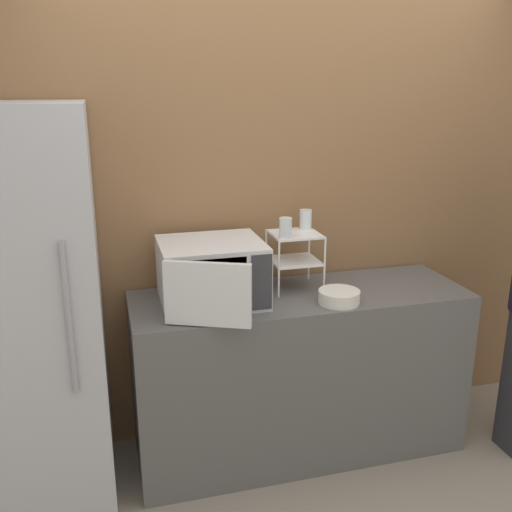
{
  "coord_description": "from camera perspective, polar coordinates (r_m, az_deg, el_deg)",
  "views": [
    {
      "loc": [
        -0.97,
        -2.35,
        1.97
      ],
      "look_at": [
        -0.24,
        0.32,
        1.14
      ],
      "focal_mm": 40.0,
      "sensor_mm": 36.0,
      "label": 1
    }
  ],
  "objects": [
    {
      "name": "bowl",
      "position": [
        2.89,
        8.31,
        -4.07
      ],
      "size": [
        0.21,
        0.21,
        0.07
      ],
      "color": "silver",
      "rests_on": "counter"
    },
    {
      "name": "glass_back_right",
      "position": [
        3.08,
        4.98,
        3.69
      ],
      "size": [
        0.06,
        0.06,
        0.1
      ],
      "color": "silver",
      "rests_on": "dish_rack"
    },
    {
      "name": "wall_back",
      "position": [
        3.2,
        2.67,
        4.62
      ],
      "size": [
        8.0,
        0.06,
        2.6
      ],
      "color": "olive",
      "rests_on": "ground_plane"
    },
    {
      "name": "microwave",
      "position": [
        2.84,
        -4.48,
        -1.7
      ],
      "size": [
        0.52,
        0.62,
        0.31
      ],
      "color": "silver",
      "rests_on": "counter"
    },
    {
      "name": "counter",
      "position": [
        3.19,
        4.33,
        -11.54
      ],
      "size": [
        1.77,
        0.59,
        0.92
      ],
      "color": "#595654",
      "rests_on": "ground_plane"
    },
    {
      "name": "refrigerator",
      "position": [
        2.83,
        -21.69,
        -5.58
      ],
      "size": [
        0.64,
        0.66,
        1.9
      ],
      "color": "#B7B7BC",
      "rests_on": "ground_plane"
    },
    {
      "name": "ground_plane",
      "position": [
        3.22,
        6.01,
        -21.17
      ],
      "size": [
        12.0,
        12.0,
        0.0
      ],
      "primitive_type": "plane",
      "color": "gray"
    },
    {
      "name": "dish_rack",
      "position": [
        3.02,
        3.91,
        0.74
      ],
      "size": [
        0.26,
        0.24,
        0.31
      ],
      "color": "white",
      "rests_on": "counter"
    },
    {
      "name": "glass_front_left",
      "position": [
        2.89,
        2.97,
        2.82
      ],
      "size": [
        0.06,
        0.06,
        0.1
      ],
      "color": "silver",
      "rests_on": "dish_rack"
    }
  ]
}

